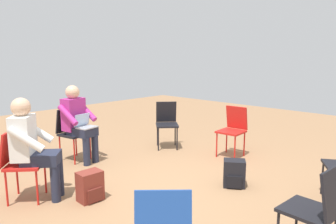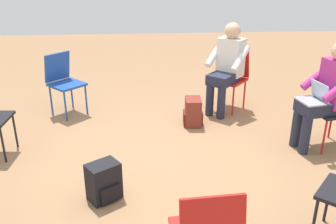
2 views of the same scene
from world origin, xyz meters
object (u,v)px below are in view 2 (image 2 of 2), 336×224
(person_with_laptop, at_px, (327,91))
(backpack_near_laptop_user, at_px, (104,183))
(person_in_white, at_px, (227,64))
(chair_northwest, at_px, (232,75))
(chair_southwest, at_px, (63,79))
(backpack_by_empty_chair, at_px, (193,113))

(person_with_laptop, xyz_separation_m, backpack_near_laptop_user, (0.84, -2.40, -0.53))
(person_in_white, bearing_deg, chair_northwest, -90.00)
(person_with_laptop, bearing_deg, backpack_near_laptop_user, 98.50)
(chair_southwest, height_order, person_with_laptop, person_with_laptop)
(backpack_near_laptop_user, relative_size, backpack_by_empty_chair, 1.00)
(person_with_laptop, relative_size, person_in_white, 1.00)
(backpack_by_empty_chair, bearing_deg, person_in_white, 130.25)
(person_in_white, xyz_separation_m, backpack_near_laptop_user, (1.98, -1.53, -0.54))
(backpack_by_empty_chair, bearing_deg, backpack_near_laptop_user, -33.37)
(chair_southwest, relative_size, backpack_by_empty_chair, 2.36)
(chair_northwest, distance_m, backpack_by_empty_chair, 0.90)
(chair_southwest, xyz_separation_m, backpack_near_laptop_user, (2.07, 0.71, -0.34))
(chair_northwest, distance_m, person_with_laptop, 1.49)
(person_with_laptop, height_order, backpack_by_empty_chair, person_with_laptop)
(person_with_laptop, bearing_deg, chair_southwest, 57.67)
(chair_southwest, distance_m, person_with_laptop, 3.35)
(person_with_laptop, height_order, backpack_near_laptop_user, person_with_laptop)
(chair_southwest, bearing_deg, person_with_laptop, 113.83)
(chair_southwest, bearing_deg, backpack_by_empty_chair, 118.62)
(chair_northwest, bearing_deg, backpack_near_laptop_user, 93.48)
(chair_southwest, distance_m, backpack_by_empty_chair, 1.84)
(chair_southwest, xyz_separation_m, backpack_by_empty_chair, (0.52, 1.73, -0.34))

